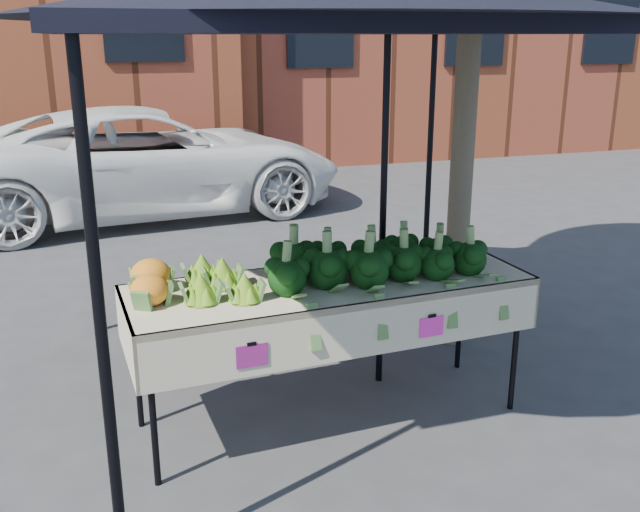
{
  "coord_description": "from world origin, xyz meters",
  "views": [
    {
      "loc": [
        -1.52,
        -3.62,
        2.29
      ],
      "look_at": [
        -0.21,
        0.33,
        1.0
      ],
      "focal_mm": 39.96,
      "sensor_mm": 36.0,
      "label": 1
    }
  ],
  "objects_px": {
    "street_tree": "(471,11)",
    "canopy": "(328,187)",
    "table": "(330,351)",
    "vehicle": "(138,14)"
  },
  "relations": [
    {
      "from": "street_tree",
      "to": "canopy",
      "type": "bearing_deg",
      "value": -163.03
    },
    {
      "from": "table",
      "to": "street_tree",
      "type": "height_order",
      "value": "street_tree"
    },
    {
      "from": "vehicle",
      "to": "street_tree",
      "type": "xyz_separation_m",
      "value": [
        1.8,
        -5.03,
        -0.1
      ]
    },
    {
      "from": "table",
      "to": "street_tree",
      "type": "bearing_deg",
      "value": 31.82
    },
    {
      "from": "canopy",
      "to": "street_tree",
      "type": "xyz_separation_m",
      "value": [
        1.15,
        0.35,
        1.08
      ]
    },
    {
      "from": "table",
      "to": "canopy",
      "type": "distance_m",
      "value": 1.03
    },
    {
      "from": "table",
      "to": "vehicle",
      "type": "distance_m",
      "value": 6.22
    },
    {
      "from": "table",
      "to": "vehicle",
      "type": "height_order",
      "value": "vehicle"
    },
    {
      "from": "vehicle",
      "to": "street_tree",
      "type": "distance_m",
      "value": 5.34
    },
    {
      "from": "table",
      "to": "vehicle",
      "type": "relative_size",
      "value": 0.48
    }
  ]
}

